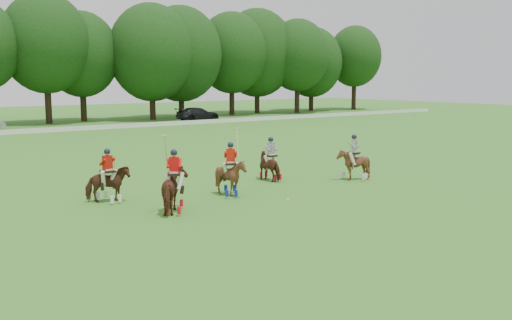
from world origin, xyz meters
TOP-DOWN VIEW (x-y plane):
  - ground at (0.00, 0.00)m, footprint 180.00×180.00m
  - boundary_rail at (0.00, 38.00)m, footprint 120.00×0.10m
  - car_right at (22.27, 42.50)m, footprint 5.33×2.19m
  - polo_red_a at (-2.55, 2.75)m, footprint 1.86×2.17m
  - polo_red_b at (-3.85, 5.94)m, footprint 1.64×1.46m
  - polo_red_c at (0.86, 4.04)m, footprint 1.86×1.91m
  - polo_stripe_a at (4.52, 5.94)m, footprint 1.06×1.72m
  - polo_stripe_b at (7.87, 3.57)m, footprint 1.73×1.81m
  - polo_ball at (2.17, 1.79)m, footprint 0.09×0.09m

SIDE VIEW (x-z plane):
  - ground at x=0.00m, z-range 0.00..0.00m
  - polo_ball at x=2.17m, z-range 0.00..0.09m
  - boundary_rail at x=0.00m, z-range 0.00..0.44m
  - polo_stripe_a at x=4.52m, z-range -0.31..1.83m
  - polo_red_b at x=-3.85m, z-range -0.33..1.87m
  - car_right at x=22.27m, z-range 0.00..1.54m
  - polo_stripe_b at x=7.87m, z-range -0.32..1.94m
  - polo_red_c at x=0.86m, z-range -0.59..2.26m
  - polo_red_a at x=-2.55m, z-range -0.59..2.33m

